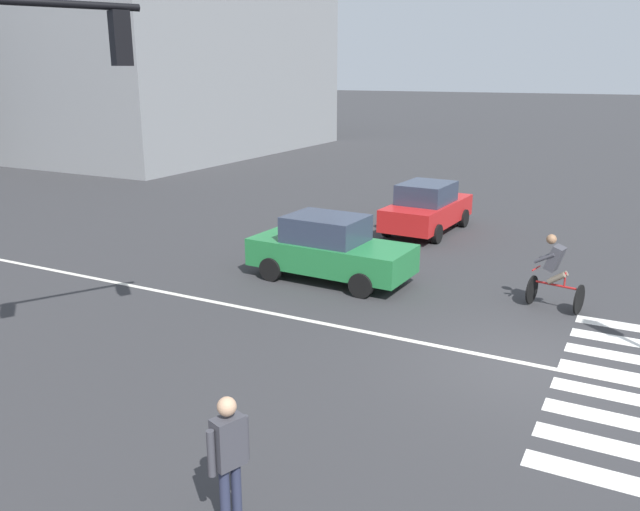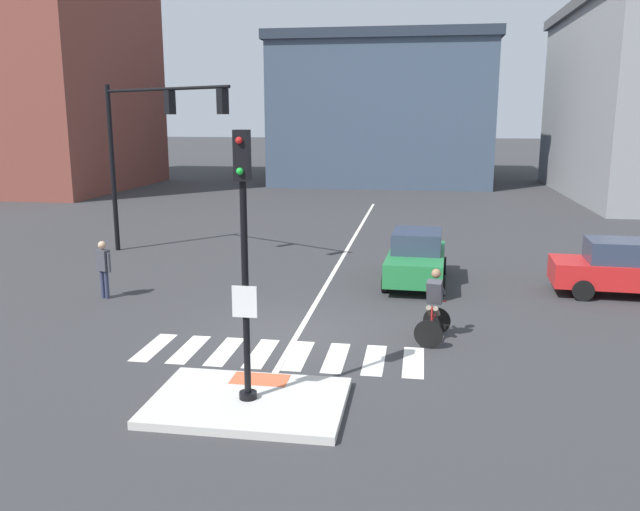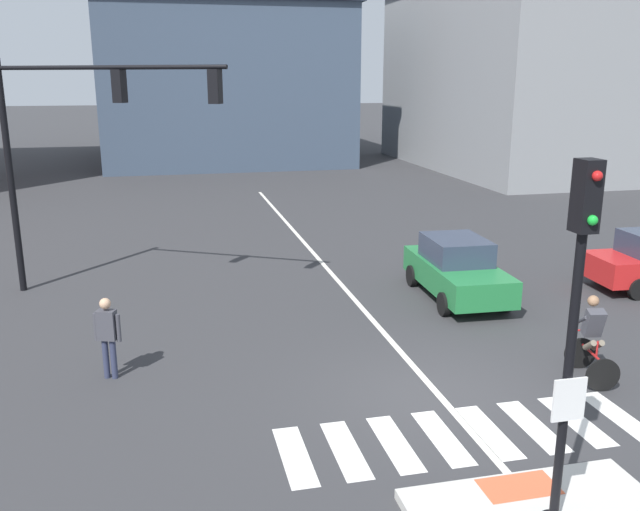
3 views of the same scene
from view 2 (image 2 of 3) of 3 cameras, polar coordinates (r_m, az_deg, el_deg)
The scene contains 20 objects.
ground_plane at distance 15.67m, azimuth -2.47°, elevation -6.93°, with size 300.00×300.00×0.00m, color #333335.
traffic_island at distance 12.03m, azimuth -6.34°, elevation -12.71°, with size 3.48×2.43×0.15m, color beige.
tactile_pad_front at distance 12.76m, azimuth -5.31°, elevation -10.79°, with size 1.10×0.60×0.01m, color #DB5B38.
signal_pole at distance 11.12m, azimuth -6.70°, elevation 1.15°, with size 0.44×0.38×4.75m.
crosswalk_stripe_a at distance 15.26m, azimuth -14.42°, elevation -7.83°, with size 0.44×1.80×0.01m, color silver.
crosswalk_stripe_b at distance 14.96m, azimuth -11.46°, elevation -8.09°, with size 0.44×1.80×0.01m, color silver.
crosswalk_stripe_c at distance 14.70m, azimuth -8.39°, elevation -8.34°, with size 0.44×1.80×0.01m, color silver.
crosswalk_stripe_d at distance 14.48m, azimuth -5.20°, elevation -8.58°, with size 0.44×1.80×0.01m, color silver.
crosswalk_stripe_e at distance 14.31m, azimuth -1.93°, elevation -8.79°, with size 0.44×1.80×0.01m, color silver.
crosswalk_stripe_f at distance 14.19m, azimuth 1.41°, elevation -8.98°, with size 0.44×1.80×0.01m, color silver.
crosswalk_stripe_g at distance 14.11m, azimuth 4.81°, elevation -9.14°, with size 0.44×1.80×0.01m, color silver.
crosswalk_stripe_h at distance 14.08m, azimuth 8.23°, elevation -9.27°, with size 0.44×1.80×0.01m, color silver.
lane_centre_line at distance 25.20m, azimuth 2.32°, elevation 0.41°, with size 0.14×28.00×0.01m, color silver.
traffic_light_mast at distance 24.36m, azimuth -15.11°, elevation 10.18°, with size 5.75×3.22×6.29m.
building_corner_right at distance 53.10m, azimuth -26.07°, elevation 17.44°, with size 17.76×15.73×22.20m.
building_far_block at distance 55.50m, azimuth 5.78°, elevation 12.54°, with size 16.71×18.86×11.13m.
car_red_cross_right at distance 20.72m, azimuth 25.23°, elevation -1.03°, with size 4.18×2.01×1.64m.
car_green_eastbound_mid at distance 20.40m, azimuth 8.48°, elevation -0.18°, with size 1.97×4.17×1.64m.
cyclist at distance 15.22m, azimuth 10.02°, elevation -4.24°, with size 0.86×1.20×1.68m.
pedestrian_at_curb_left at distance 19.43m, azimuth -18.55°, elevation -0.79°, with size 0.52×0.33×1.67m.
Camera 2 is at (2.97, -14.51, 5.11)m, focal length 36.32 mm.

